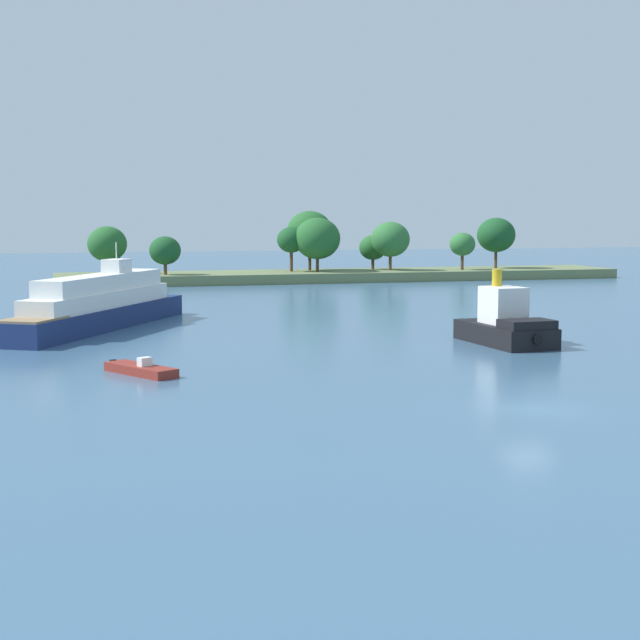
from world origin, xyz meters
TOP-DOWN VIEW (x-y plane):
  - ground_plane at (0.00, 0.00)m, footprint 400.00×400.00m
  - treeline_island at (16.33, 88.23)m, footprint 78.60×12.09m
  - tugboat at (9.14, 21.01)m, footprint 4.35×8.76m
  - white_riverboat at (-18.06, 38.07)m, footprint 15.59×23.66m
  - small_motorboat at (-16.78, 14.80)m, footprint 3.96×5.26m

SIDE VIEW (x-z plane):
  - ground_plane at x=0.00m, z-range 0.00..0.00m
  - small_motorboat at x=-16.78m, z-range -0.23..0.79m
  - tugboat at x=9.14m, z-range -1.25..3.97m
  - white_riverboat at x=-18.06m, z-range -1.54..5.30m
  - treeline_island at x=16.33m, z-range -1.75..7.90m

